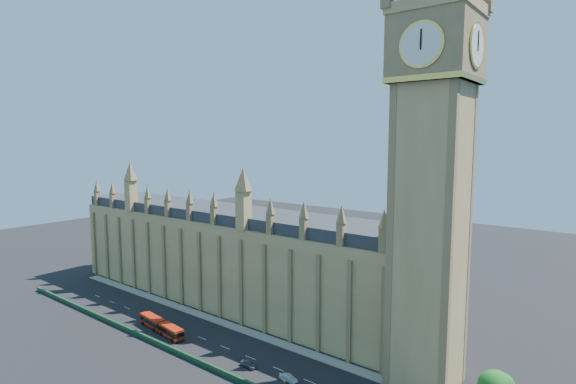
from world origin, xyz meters
The scene contains 10 objects.
ground centered at (0.00, 0.00, 0.00)m, with size 400.00×400.00×0.00m, color black.
palace_westminster centered at (-25.00, 22.00, 13.86)m, with size 120.00×20.00×28.00m.
elizabeth_tower centered at (38.00, 13.99, 54.56)m, with size 20.59×20.59×105.00m.
bridge_parapet centered at (0.00, -9.00, 0.60)m, with size 160.00×0.60×1.20m, color #1E4C2D.
kerb_north centered at (0.00, 9.50, 0.08)m, with size 160.00×3.00×0.16m, color gray.
red_bus centered at (-22.77, -3.90, 1.54)m, with size 17.32×4.47×2.92m.
car_grey centered at (6.55, -3.35, 0.67)m, with size 1.58×3.92×1.34m, color #464A4F.
car_silver centered at (16.68, -2.51, 0.64)m, with size 1.36×3.91×1.29m, color #A5A9AD.
cone_a centered at (14.00, -1.85, 0.35)m, with size 0.49×0.49×0.71m.
cone_b centered at (16.46, -3.56, 0.39)m, with size 0.61×0.61×0.79m.
Camera 1 is at (68.60, -69.13, 47.66)m, focal length 28.00 mm.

